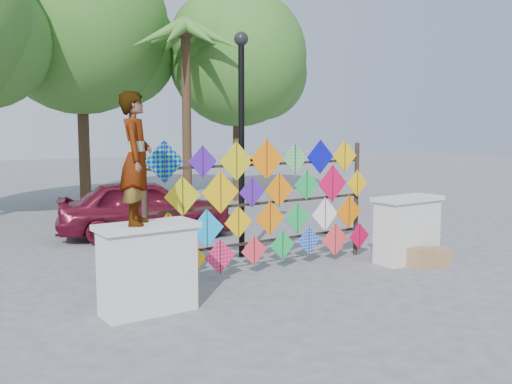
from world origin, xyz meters
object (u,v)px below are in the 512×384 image
Objects in this scene: lamppost at (241,123)px; kite_rack at (268,204)px; vendor_woman at (136,158)px; sedan at (146,208)px.

kite_rack is at bearing -101.47° from lamppost.
sedan is (2.39, 5.26, -1.49)m from vendor_woman.
sedan is at bearing 96.43° from kite_rack.
vendor_woman reaches higher than sedan.
vendor_woman is at bearing -144.94° from lamppost.
kite_rack is at bearing -155.78° from sedan.
kite_rack is 2.66× the size of vendor_woman.
kite_rack is 1.18× the size of sedan.
vendor_woman is at bearing -162.02° from kite_rack.
vendor_woman is 5.96m from sedan.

